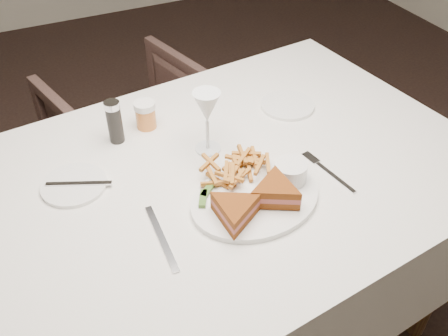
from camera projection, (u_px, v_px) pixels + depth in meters
ground at (187, 252)px, 2.03m from camera, size 5.00×5.00×0.00m
table at (217, 266)px, 1.50m from camera, size 1.48×1.08×0.75m
chair_far at (135, 129)px, 2.15m from camera, size 0.73×0.70×0.63m
table_setting at (230, 169)px, 1.21m from camera, size 0.82×0.61×0.18m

